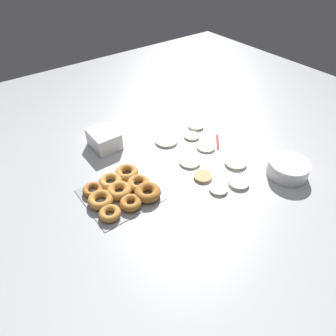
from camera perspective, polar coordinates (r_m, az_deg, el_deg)
The scene contains 14 objects.
ground_plane at distance 1.40m, azimuth 4.19°, elevation 0.17°, with size 3.00×3.00×0.00m, color #B2B5BA.
pancake_0 at distance 1.60m, azimuth 4.55°, elevation 6.07°, with size 0.08×0.08×0.01m, color beige.
pancake_1 at distance 1.35m, azimuth 13.31°, elevation -2.73°, with size 0.09×0.09×0.01m, color silver.
pancake_2 at distance 1.43m, azimuth 4.19°, elevation 1.23°, with size 0.10×0.10×0.01m, color beige.
pancake_3 at distance 1.56m, azimuth -0.30°, elevation 5.23°, with size 0.12×0.12×0.01m, color beige.
pancake_4 at distance 1.53m, azimuth 7.25°, elevation 3.99°, with size 0.09×0.09×0.01m, color silver.
pancake_5 at distance 1.45m, azimuth 12.72°, elevation 0.98°, with size 0.10×0.10×0.01m, color beige.
pancake_6 at distance 1.68m, azimuth 5.36°, elevation 7.96°, with size 0.09×0.09×0.01m, color silver.
pancake_7 at distance 1.35m, azimuth 6.77°, elevation -1.53°, with size 0.08×0.08×0.01m, color tan.
pancake_8 at distance 1.30m, azimuth 9.47°, elevation -4.01°, with size 0.08×0.08×0.01m, color silver.
donut_tray at distance 1.27m, azimuth -8.75°, elevation -4.29°, with size 0.28×0.29×0.04m.
batter_bowl at distance 1.44m, azimuth 21.87°, elevation -0.05°, with size 0.18×0.18×0.07m.
container_stack at distance 1.54m, azimuth -12.07°, elevation 5.38°, with size 0.16×0.12×0.09m.
spatula at distance 1.65m, azimuth 9.30°, elevation 6.80°, with size 0.20×0.19×0.01m.
Camera 1 is at (0.79, -0.72, 0.91)m, focal length 32.00 mm.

